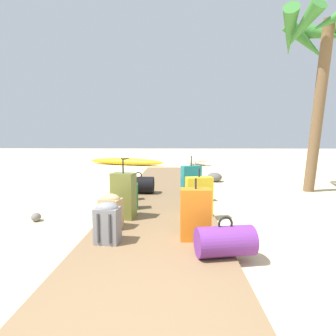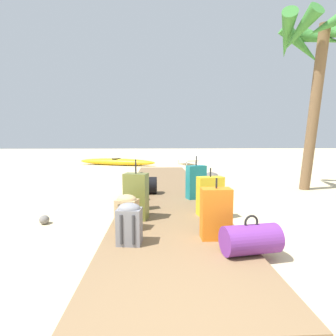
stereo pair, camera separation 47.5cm
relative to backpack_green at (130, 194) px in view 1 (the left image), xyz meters
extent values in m
plane|color=#D1BA8C|center=(0.54, 0.91, -0.36)|extent=(60.00, 60.00, 0.00)
cube|color=brown|center=(0.54, 1.91, -0.32)|extent=(1.81, 9.97, 0.08)
cube|color=#237538|center=(0.00, 0.00, -0.05)|extent=(0.32, 0.24, 0.46)
ellipsoid|color=#237538|center=(0.00, 0.00, 0.18)|extent=(0.30, 0.22, 0.15)
cylinder|color=#113A1C|center=(-0.06, -0.10, -0.05)|extent=(0.04, 0.04, 0.36)
cylinder|color=#113A1C|center=(0.09, -0.08, -0.05)|extent=(0.04, 0.04, 0.36)
cube|color=tan|center=(-0.09, -1.02, -0.07)|extent=(0.34, 0.28, 0.42)
ellipsoid|color=tan|center=(-0.09, -1.02, 0.14)|extent=(0.32, 0.26, 0.15)
cylinder|color=brown|center=(-0.19, -1.10, -0.07)|extent=(0.04, 0.04, 0.33)
cylinder|color=brown|center=(-0.05, -1.14, -0.07)|extent=(0.04, 0.04, 0.33)
cube|color=red|center=(-0.21, 0.66, -0.04)|extent=(0.33, 0.26, 0.47)
ellipsoid|color=red|center=(-0.21, 0.66, 0.19)|extent=(0.31, 0.24, 0.14)
cylinder|color=#5B110F|center=(-0.25, 0.55, -0.04)|extent=(0.04, 0.04, 0.38)
cylinder|color=#5B110F|center=(-0.11, 0.59, -0.04)|extent=(0.04, 0.04, 0.38)
cube|color=gold|center=(1.19, -0.38, 0.04)|extent=(0.45, 0.28, 0.63)
cylinder|color=black|center=(1.19, -0.38, 0.43)|extent=(0.02, 0.02, 0.14)
cube|color=#197A7F|center=(1.14, 0.82, 0.07)|extent=(0.44, 0.32, 0.70)
cylinder|color=black|center=(1.14, 0.82, 0.52)|extent=(0.02, 0.02, 0.20)
cylinder|color=#6B2D84|center=(1.33, -1.87, -0.11)|extent=(0.66, 0.42, 0.32)
torus|color=black|center=(1.33, -1.87, 0.08)|extent=(0.17, 0.05, 0.16)
cube|color=slate|center=(-0.01, -1.54, -0.06)|extent=(0.31, 0.25, 0.43)
ellipsoid|color=slate|center=(-0.01, -1.54, 0.15)|extent=(0.29, 0.24, 0.14)
cylinder|color=#3A3A3D|center=(-0.09, -1.64, -0.06)|extent=(0.04, 0.04, 0.34)
cylinder|color=#3A3A3D|center=(0.05, -1.66, -0.06)|extent=(0.04, 0.04, 0.34)
cube|color=orange|center=(1.05, -1.41, 0.04)|extent=(0.37, 0.22, 0.64)
cylinder|color=black|center=(1.05, -1.41, 0.43)|extent=(0.02, 0.02, 0.13)
cylinder|color=black|center=(-0.03, 1.37, -0.09)|extent=(0.71, 0.40, 0.38)
torus|color=black|center=(-0.03, 1.37, 0.14)|extent=(0.16, 0.03, 0.16)
cube|color=olive|center=(0.00, -0.56, 0.08)|extent=(0.40, 0.30, 0.72)
cylinder|color=black|center=(0.00, -0.56, 0.55)|extent=(0.02, 0.02, 0.22)
cylinder|color=brown|center=(4.21, 1.86, 1.64)|extent=(0.25, 0.72, 3.99)
cone|color=#387A33|center=(4.55, 2.27, 3.51)|extent=(1.08, 0.98, 0.74)
cone|color=#387A33|center=(4.17, 2.54, 3.42)|extent=(1.30, 0.44, 1.15)
cone|color=#387A33|center=(3.55, 2.12, 3.49)|extent=(0.85, 1.45, 0.97)
cone|color=#387A33|center=(3.66, 1.72, 3.46)|extent=(0.65, 1.22, 0.91)
cone|color=#387A33|center=(4.14, 1.35, 3.49)|extent=(1.13, 0.51, 0.80)
cube|color=white|center=(1.87, 8.82, -0.10)|extent=(0.99, 1.52, 0.08)
cube|color=white|center=(2.04, 8.25, 0.18)|extent=(0.70, 0.58, 0.56)
cylinder|color=silver|center=(1.47, 9.28, -0.25)|extent=(0.04, 0.04, 0.22)
cylinder|color=silver|center=(1.93, 9.43, -0.25)|extent=(0.04, 0.04, 0.22)
cylinder|color=silver|center=(1.81, 8.22, -0.25)|extent=(0.04, 0.04, 0.22)
cylinder|color=silver|center=(2.26, 8.36, -0.25)|extent=(0.04, 0.04, 0.22)
ellipsoid|color=gold|center=(-1.69, 8.71, -0.19)|extent=(4.08, 1.94, 0.34)
torus|color=black|center=(-1.69, 8.71, -0.03)|extent=(0.62, 0.62, 0.05)
ellipsoid|color=slate|center=(-1.45, -0.49, -0.29)|extent=(0.20, 0.22, 0.14)
ellipsoid|color=#5B5651|center=(2.05, 3.56, -0.22)|extent=(0.60, 0.63, 0.28)
camera|label=1|loc=(0.79, -4.60, 0.97)|focal=28.23mm
camera|label=2|loc=(0.31, -4.59, 0.97)|focal=28.23mm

